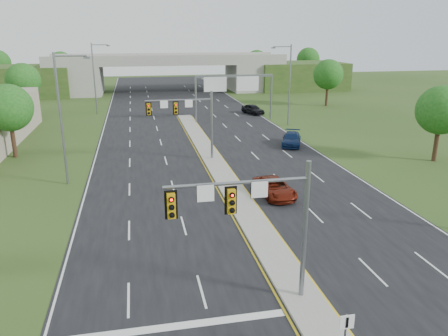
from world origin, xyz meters
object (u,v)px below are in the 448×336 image
overpass (168,76)px  car_far_a (275,188)px  car_far_c (253,109)px  signal_mast_near (259,213)px  signal_mast_far (189,115)px  sign_gantry (233,85)px  keep_right_sign (346,330)px  car_far_b (292,139)px

overpass → car_far_a: overpass is taller
car_far_a → car_far_c: bearing=72.7°
signal_mast_near → signal_mast_far: size_ratio=1.00×
car_far_a → car_far_c: (7.97, 35.97, 0.08)m
overpass → car_far_a: size_ratio=16.16×
sign_gantry → car_far_a: (-3.65, -31.27, -4.53)m
signal_mast_near → keep_right_sign: 5.94m
keep_right_sign → sign_gantry: (6.68, 49.45, 3.72)m
overpass → car_far_a: bearing=-87.4°
car_far_c → signal_mast_near: bearing=-125.7°
car_far_a → car_far_b: size_ratio=0.99×
overpass → car_far_b: size_ratio=16.02×
keep_right_sign → overpass: overpass is taller
signal_mast_far → car_far_a: signal_mast_far is taller
signal_mast_far → car_far_c: signal_mast_far is taller
car_far_a → signal_mast_near: bearing=-115.9°
signal_mast_near → car_far_b: bearing=67.1°
car_far_a → keep_right_sign: bearing=-104.3°
keep_right_sign → sign_gantry: bearing=82.3°
signal_mast_near → keep_right_sign: signal_mast_near is taller
signal_mast_far → car_far_a: (5.30, -11.28, -4.02)m
signal_mast_near → sign_gantry: signal_mast_near is taller
car_far_c → sign_gantry: bearing=-153.4°
sign_gantry → car_far_b: 16.85m
sign_gantry → signal_mast_near: bearing=-101.2°
sign_gantry → car_far_c: bearing=47.4°
car_far_b → signal_mast_near: bearing=-89.9°
sign_gantry → overpass: overpass is taller
keep_right_sign → car_far_b: size_ratio=0.44×
sign_gantry → car_far_b: sign_gantry is taller
car_far_b → car_far_c: 20.60m
signal_mast_near → overpass: size_ratio=0.09×
signal_mast_far → car_far_c: size_ratio=1.55×
car_far_b → car_far_c: bearing=110.3°
signal_mast_near → car_far_a: size_ratio=1.41×
car_far_b → sign_gantry: bearing=124.9°
signal_mast_near → signal_mast_far: 25.00m
sign_gantry → overpass: size_ratio=0.14×
sign_gantry → overpass: bearing=100.8°
keep_right_sign → overpass: (0.00, 84.53, 2.04)m
car_far_b → car_far_c: size_ratio=1.10×
overpass → signal_mast_near: bearing=-91.6°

